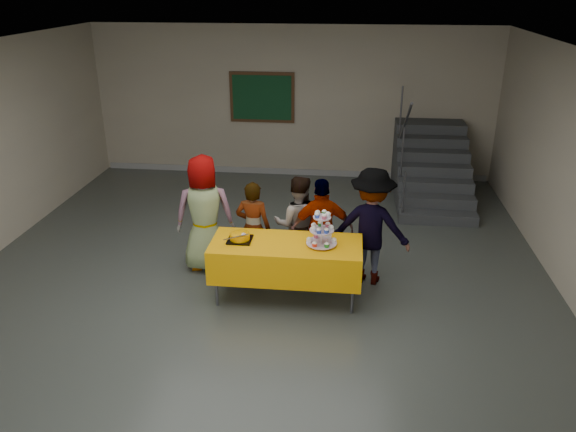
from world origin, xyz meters
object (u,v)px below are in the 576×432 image
(bake_table, at_px, (286,258))
(schoolchild_c, at_px, (298,224))
(schoolchild_b, at_px, (253,228))
(staircase, at_px, (430,169))
(schoolchild_a, at_px, (205,214))
(bear_cake, at_px, (240,236))
(cupcake_stand, at_px, (322,231))
(schoolchild_e, at_px, (371,227))
(schoolchild_d, at_px, (322,230))
(noticeboard, at_px, (262,97))

(bake_table, distance_m, schoolchild_c, 0.80)
(bake_table, distance_m, schoolchild_b, 0.84)
(schoolchild_c, relative_size, staircase, 0.58)
(bake_table, bearing_deg, schoolchild_a, 150.23)
(bear_cake, distance_m, schoolchild_a, 0.92)
(cupcake_stand, distance_m, bear_cake, 1.03)
(bake_table, bearing_deg, schoolchild_c, 84.93)
(schoolchild_a, height_order, schoolchild_e, schoolchild_a)
(schoolchild_d, bearing_deg, bake_table, 44.57)
(bear_cake, height_order, noticeboard, noticeboard)
(schoolchild_e, xyz_separation_m, noticeboard, (-2.11, 4.31, 0.80))
(schoolchild_c, height_order, staircase, staircase)
(noticeboard, bearing_deg, schoolchild_c, -74.71)
(schoolchild_c, distance_m, schoolchild_d, 0.41)
(schoolchild_d, relative_size, staircase, 0.60)
(schoolchild_b, xyz_separation_m, schoolchild_d, (0.94, -0.10, 0.06))
(schoolchild_b, xyz_separation_m, staircase, (2.78, 3.39, -0.17))
(bake_table, xyz_separation_m, schoolchild_d, (0.41, 0.55, 0.16))
(schoolchild_b, xyz_separation_m, noticeboard, (-0.52, 4.22, 0.94))
(schoolchild_a, relative_size, noticeboard, 1.26)
(schoolchild_a, distance_m, noticeboard, 4.26)
(cupcake_stand, distance_m, schoolchild_c, 0.91)
(noticeboard, bearing_deg, bake_table, -77.85)
(bear_cake, bearing_deg, schoolchild_e, 18.43)
(schoolchild_b, height_order, schoolchild_d, schoolchild_d)
(staircase, bearing_deg, bake_table, -119.16)
(bake_table, distance_m, staircase, 4.62)
(schoolchild_d, bearing_deg, schoolchild_b, -14.56)
(cupcake_stand, distance_m, noticeboard, 5.14)
(schoolchild_e, height_order, staircase, staircase)
(cupcake_stand, xyz_separation_m, schoolchild_b, (-0.96, 0.65, -0.30))
(cupcake_stand, distance_m, schoolchild_a, 1.79)
(staircase, xyz_separation_m, noticeboard, (-3.30, 0.84, 1.11))
(bake_table, xyz_separation_m, cupcake_stand, (0.44, -0.00, 0.40))
(bake_table, height_order, cupcake_stand, cupcake_stand)
(schoolchild_e, bearing_deg, schoolchild_c, -0.85)
(bear_cake, relative_size, schoolchild_a, 0.22)
(bear_cake, relative_size, schoolchild_b, 0.27)
(schoolchild_c, bearing_deg, bake_table, 80.38)
(schoolchild_a, distance_m, schoolchild_e, 2.27)
(cupcake_stand, relative_size, schoolchild_d, 0.31)
(bake_table, distance_m, schoolchild_e, 1.22)
(bear_cake, bearing_deg, schoolchild_a, 132.61)
(schoolchild_c, bearing_deg, schoolchild_b, 7.82)
(cupcake_stand, height_order, schoolchild_b, schoolchild_b)
(bake_table, bearing_deg, schoolchild_e, 27.96)
(cupcake_stand, bearing_deg, schoolchild_e, 42.35)
(cupcake_stand, relative_size, schoolchild_b, 0.34)
(bear_cake, relative_size, schoolchild_c, 0.26)
(bear_cake, distance_m, schoolchild_d, 1.14)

